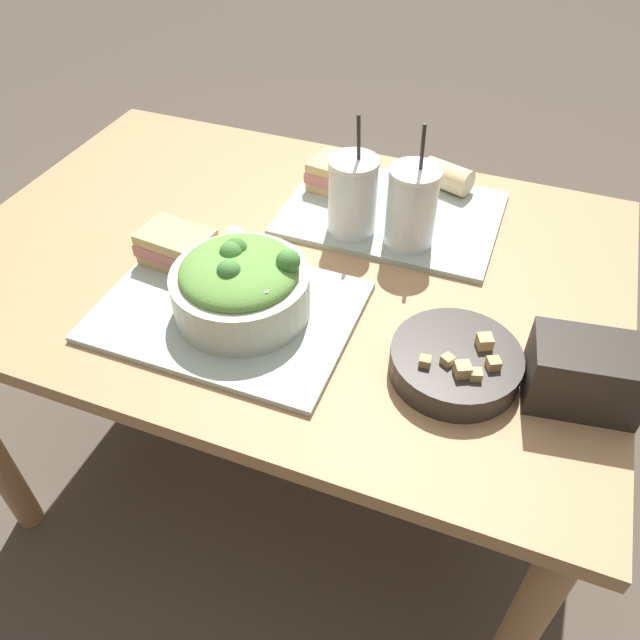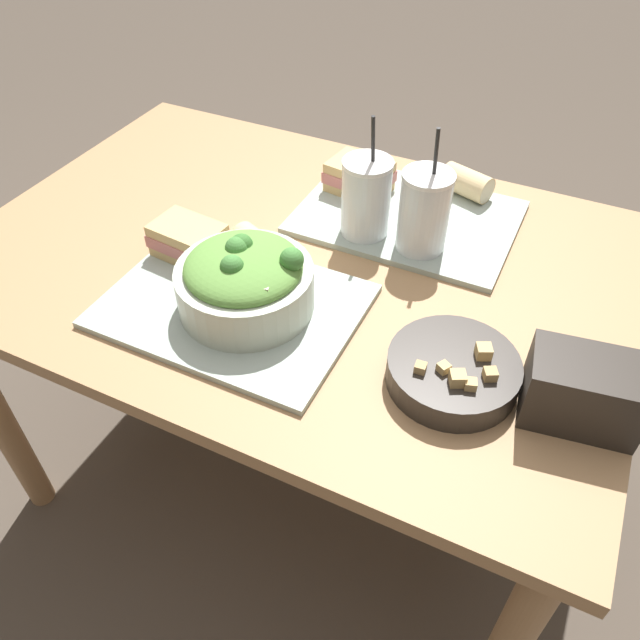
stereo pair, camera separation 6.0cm
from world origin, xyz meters
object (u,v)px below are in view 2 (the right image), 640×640
object	(u,v)px
drink_cup_dark	(366,200)
drink_cup_red	(424,214)
sandwich_far	(359,177)
baguette_far	(468,183)
chip_bag	(584,391)
sandwich_near	(189,240)
soup_bowl	(453,370)
baguette_near	(260,249)
salad_bowl	(247,280)

from	to	relation	value
drink_cup_dark	drink_cup_red	size ratio (longest dim) A/B	0.99
sandwich_far	baguette_far	size ratio (longest dim) A/B	1.23
baguette_far	chip_bag	world-z (taller)	chip_bag
sandwich_near	drink_cup_red	size ratio (longest dim) A/B	0.57
soup_bowl	baguette_near	size ratio (longest dim) A/B	1.63
salad_bowl	drink_cup_dark	distance (m)	0.30
soup_bowl	baguette_far	distance (m)	0.52
baguette_far	chip_bag	bearing A→B (deg)	-129.82
baguette_near	drink_cup_red	bearing A→B (deg)	-32.39
drink_cup_red	chip_bag	bearing A→B (deg)	-39.55
sandwich_far	drink_cup_red	distance (m)	0.23
soup_bowl	drink_cup_dark	size ratio (longest dim) A/B	0.83
baguette_far	drink_cup_dark	distance (m)	0.26
baguette_far	drink_cup_red	world-z (taller)	drink_cup_red
soup_bowl	chip_bag	distance (m)	0.18
drink_cup_dark	drink_cup_red	bearing A→B (deg)	-0.00
soup_bowl	sandwich_near	distance (m)	0.54
drink_cup_red	drink_cup_dark	bearing A→B (deg)	180.00
soup_bowl	sandwich_far	world-z (taller)	sandwich_far
chip_bag	sandwich_far	bearing A→B (deg)	133.25
sandwich_far	baguette_near	bearing A→B (deg)	-93.80
salad_bowl	baguette_far	distance (m)	0.56
drink_cup_dark	salad_bowl	bearing A→B (deg)	-107.59
salad_bowl	soup_bowl	distance (m)	0.36
soup_bowl	baguette_far	size ratio (longest dim) A/B	1.76
soup_bowl	drink_cup_red	xyz separation A→B (m)	(-0.15, 0.29, 0.06)
soup_bowl	sandwich_near	xyz separation A→B (m)	(-0.53, 0.08, 0.02)
baguette_near	drink_cup_dark	world-z (taller)	drink_cup_dark
drink_cup_red	chip_bag	xyz separation A→B (m)	(0.33, -0.28, -0.03)
salad_bowl	sandwich_near	xyz separation A→B (m)	(-0.17, 0.08, -0.02)
sandwich_near	drink_cup_dark	bearing A→B (deg)	44.33
drink_cup_red	soup_bowl	bearing A→B (deg)	-62.24
soup_bowl	drink_cup_dark	bearing A→B (deg)	132.59
baguette_far	drink_cup_dark	xyz separation A→B (m)	(-0.14, -0.21, 0.04)
baguette_far	drink_cup_red	bearing A→B (deg)	-169.33
salad_bowl	baguette_near	xyz separation A→B (m)	(-0.04, 0.12, -0.03)
salad_bowl	sandwich_far	size ratio (longest dim) A/B	1.63
salad_bowl	sandwich_far	xyz separation A→B (m)	(0.02, 0.42, -0.02)
drink_cup_dark	chip_bag	world-z (taller)	drink_cup_dark
soup_bowl	chip_bag	xyz separation A→B (m)	(0.18, 0.02, 0.03)
drink_cup_red	sandwich_near	bearing A→B (deg)	-150.83
baguette_far	drink_cup_red	size ratio (longest dim) A/B	0.47
sandwich_near	chip_bag	xyz separation A→B (m)	(0.71, -0.07, 0.01)
baguette_far	chip_bag	distance (m)	0.58
salad_bowl	sandwich_far	distance (m)	0.42
sandwich_far	drink_cup_dark	size ratio (longest dim) A/B	0.58
sandwich_far	baguette_far	bearing A→B (deg)	29.23
baguette_near	drink_cup_dark	size ratio (longest dim) A/B	0.51
sandwich_near	baguette_near	size ratio (longest dim) A/B	1.14
sandwich_far	chip_bag	size ratio (longest dim) A/B	0.82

